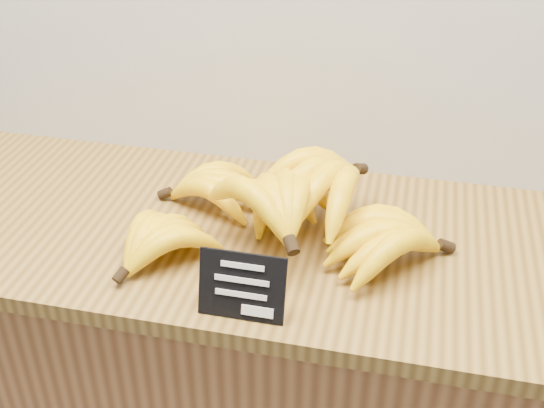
{
  "coord_description": "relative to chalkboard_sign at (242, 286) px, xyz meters",
  "views": [
    {
      "loc": [
        0.38,
        1.78,
        1.62
      ],
      "look_at": [
        0.17,
        2.7,
        1.02
      ],
      "focal_mm": 45.0,
      "sensor_mm": 36.0,
      "label": 1
    }
  ],
  "objects": [
    {
      "name": "banana_pile",
      "position": [
        0.01,
        0.21,
        0.01
      ],
      "size": [
        0.61,
        0.39,
        0.13
      ],
      "color": "yellow",
      "rests_on": "counter_top"
    },
    {
      "name": "chalkboard_sign",
      "position": [
        0.0,
        0.0,
        0.0
      ],
      "size": [
        0.13,
        0.04,
        0.1
      ],
      "primitive_type": "cube",
      "rotation": [
        -0.29,
        0.0,
        0.0
      ],
      "color": "black",
      "rests_on": "counter_top"
    },
    {
      "name": "counter_top",
      "position": [
        0.01,
        0.22,
        -0.07
      ],
      "size": [
        1.45,
        0.54,
        0.03
      ],
      "primitive_type": "cube",
      "color": "olive",
      "rests_on": "counter"
    }
  ]
}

